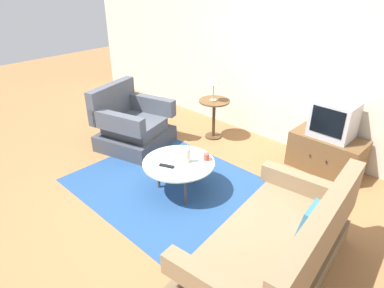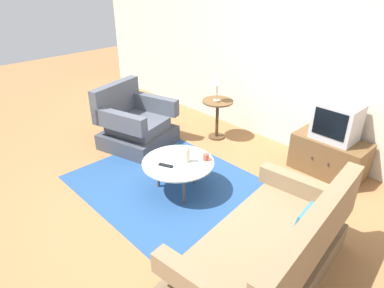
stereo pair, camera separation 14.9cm
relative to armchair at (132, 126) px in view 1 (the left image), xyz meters
name	(u,v)px [view 1 (the left image)]	position (x,y,z in m)	size (l,w,h in m)	color
ground_plane	(179,200)	(1.55, -0.50, -0.32)	(16.00, 16.00, 0.00)	olive
back_wall	(289,55)	(1.55, 1.71, 1.03)	(9.00, 0.12, 2.70)	beige
area_rug	(179,190)	(1.40, -0.36, -0.31)	(2.66, 1.92, 0.00)	navy
armchair	(132,126)	(0.00, 0.00, 0.00)	(1.13, 1.15, 0.93)	#3E424B
couch	(275,250)	(2.94, -0.68, -0.03)	(1.13, 1.84, 0.91)	brown
coffee_table	(179,164)	(1.40, -0.36, 0.06)	(0.86, 0.86, 0.41)	#B2C6C1
side_table	(214,111)	(0.72, 1.08, 0.14)	(0.48, 0.48, 0.63)	brown
tv_stand	(326,153)	(2.47, 1.37, -0.07)	(0.93, 0.52, 0.50)	brown
television	(334,119)	(2.47, 1.38, 0.42)	(0.52, 0.41, 0.48)	#B7B7BC
table_lamp	(214,80)	(0.73, 1.05, 0.64)	(0.19, 0.19, 0.41)	#9E937A
vase	(188,153)	(1.47, -0.28, 0.21)	(0.07, 0.07, 0.23)	beige
mug	(207,157)	(1.61, -0.09, 0.14)	(0.12, 0.08, 0.08)	#B74C3D
tv_remote_dark	(167,166)	(1.38, -0.53, 0.10)	(0.18, 0.11, 0.02)	black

